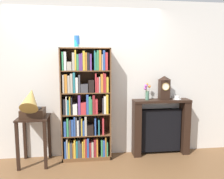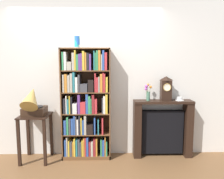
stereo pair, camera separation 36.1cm
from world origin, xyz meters
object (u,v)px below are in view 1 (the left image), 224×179
object	(u,v)px
cup_stack	(77,42)
bookshelf	(85,107)
fireplace_mantel	(160,127)
mantel_clock	(164,88)
flower_vase	(147,92)
teacup_with_saucer	(177,98)
gramophone	(31,104)
side_table_left	(34,130)

from	to	relation	value
cup_stack	bookshelf	bearing A→B (deg)	-0.13
fireplace_mantel	mantel_clock	world-z (taller)	mantel_clock
mantel_clock	flower_vase	world-z (taller)	mantel_clock
bookshelf	flower_vase	size ratio (longest dim) A/B	6.42
cup_stack	teacup_with_saucer	bearing A→B (deg)	0.73
gramophone	mantel_clock	size ratio (longest dim) A/B	1.29
bookshelf	teacup_with_saucer	bearing A→B (deg)	0.79
bookshelf	cup_stack	xyz separation A→B (m)	(-0.11, 0.00, 1.05)
fireplace_mantel	mantel_clock	bearing A→B (deg)	-31.02
bookshelf	gramophone	xyz separation A→B (m)	(-0.81, -0.17, 0.10)
bookshelf	cup_stack	world-z (taller)	cup_stack
teacup_with_saucer	gramophone	bearing A→B (deg)	-175.49
cup_stack	gramophone	distance (m)	1.18
side_table_left	teacup_with_saucer	xyz separation A→B (m)	(2.39, 0.11, 0.45)
cup_stack	gramophone	world-z (taller)	cup_stack
mantel_clock	flower_vase	distance (m)	0.31
side_table_left	teacup_with_saucer	world-z (taller)	teacup_with_saucer
mantel_clock	flower_vase	bearing A→B (deg)	-179.59
fireplace_mantel	flower_vase	world-z (taller)	flower_vase
cup_stack	side_table_left	xyz separation A→B (m)	(-0.69, -0.09, -1.38)
flower_vase	bookshelf	bearing A→B (deg)	-179.04
bookshelf	teacup_with_saucer	world-z (taller)	bookshelf
gramophone	teacup_with_saucer	size ratio (longest dim) A/B	3.58
cup_stack	teacup_with_saucer	distance (m)	1.93
cup_stack	gramophone	xyz separation A→B (m)	(-0.69, -0.17, -0.94)
bookshelf	mantel_clock	world-z (taller)	bookshelf
fireplace_mantel	mantel_clock	distance (m)	0.70
bookshelf	side_table_left	size ratio (longest dim) A/B	2.40
fireplace_mantel	bookshelf	bearing A→B (deg)	-178.16
cup_stack	side_table_left	world-z (taller)	cup_stack
cup_stack	flower_vase	size ratio (longest dim) A/B	0.66
cup_stack	fireplace_mantel	size ratio (longest dim) A/B	0.19
bookshelf	fireplace_mantel	distance (m)	1.37
flower_vase	cup_stack	bearing A→B (deg)	-179.15
cup_stack	mantel_clock	bearing A→B (deg)	0.76
gramophone	mantel_clock	world-z (taller)	mantel_clock
teacup_with_saucer	side_table_left	bearing A→B (deg)	-177.39
side_table_left	bookshelf	bearing A→B (deg)	6.14
fireplace_mantel	mantel_clock	xyz separation A→B (m)	(0.04, -0.02, 0.70)
cup_stack	fireplace_mantel	distance (m)	2.03
cup_stack	flower_vase	world-z (taller)	cup_stack
side_table_left	flower_vase	world-z (taller)	flower_vase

